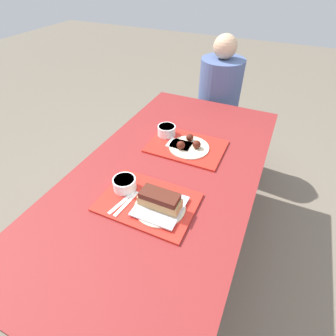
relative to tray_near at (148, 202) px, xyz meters
The scene contains 14 objects.
ground_plane 0.78m from the tray_near, 94.09° to the left, with size 12.00×12.00×0.00m, color #706656.
picnic_table 0.26m from the tray_near, 94.09° to the left, with size 0.91×1.77×0.74m.
picnic_bench_far 1.39m from the tray_near, 90.73° to the left, with size 0.87×0.28×0.47m.
tray_near is the anchor object (origin of this frame).
tray_far 0.48m from the tray_near, 90.25° to the left, with size 0.43×0.30×0.01m.
bowl_coleslaw_near 0.15m from the tray_near, 168.17° to the left, with size 0.11×0.11×0.06m.
brisket_sandwich_plate 0.08m from the tray_near, 10.33° to the right, with size 0.23×0.23×0.09m.
plastic_fork_near 0.12m from the tray_near, 151.82° to the right, with size 0.05×0.17×0.00m.
plastic_knife_near 0.10m from the tray_near, 145.60° to the right, with size 0.03×0.17×0.00m.
condiment_packet 0.07m from the tray_near, 93.13° to the left, with size 0.04×0.03×0.01m.
bowl_coleslaw_far 0.57m from the tray_near, 106.13° to the left, with size 0.11×0.11×0.06m.
wings_plate_far 0.47m from the tray_near, 87.91° to the left, with size 0.23×0.23×0.06m.
napkin_far 0.47m from the tray_near, 94.98° to the left, with size 0.14×0.10×0.01m.
person_seated_across 1.35m from the tray_near, 92.10° to the left, with size 0.34×0.34×0.70m.
Camera 1 is at (0.44, -0.94, 1.63)m, focal length 28.00 mm.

